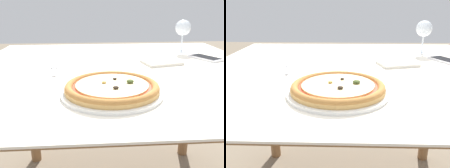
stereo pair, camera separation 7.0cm
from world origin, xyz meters
TOP-DOWN VIEW (x-y plane):
  - dining_table at (0.00, 0.00)m, footprint 1.17×1.10m
  - pizza_plate at (-0.05, -0.29)m, footprint 0.29×0.29m
  - fork at (-0.25, -0.02)m, footprint 0.04×0.17m
  - wine_glass_far_left at (0.36, 0.29)m, footprint 0.08×0.08m
  - cell_phone at (0.41, 0.12)m, footprint 0.13×0.16m
  - napkin_folded at (0.19, 0.05)m, footprint 0.17×0.14m

SIDE VIEW (x-z plane):
  - dining_table at x=0.00m, z-range 0.28..0.99m
  - fork at x=-0.25m, z-range 0.72..0.72m
  - cell_phone at x=0.41m, z-range 0.72..0.73m
  - napkin_folded at x=0.19m, z-range 0.72..0.73m
  - pizza_plate at x=-0.05m, z-range 0.72..0.76m
  - wine_glass_far_left at x=0.36m, z-range 0.75..0.92m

